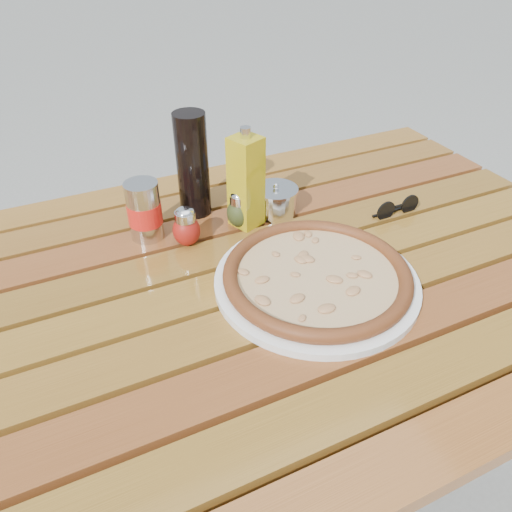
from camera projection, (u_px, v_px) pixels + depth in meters
name	position (u px, v px, depth m)	size (l,w,h in m)	color
ground	(259.00, 492.00, 1.35)	(60.00, 60.00, 0.00)	slate
table	(260.00, 306.00, 0.95)	(1.40, 0.90, 0.75)	#341F0C
plate	(316.00, 282.00, 0.88)	(0.36, 0.36, 0.01)	white
pizza	(317.00, 275.00, 0.87)	(0.36, 0.36, 0.03)	beige
pepper_shaker	(186.00, 227.00, 0.96)	(0.06, 0.06, 0.08)	#A31B12
oregano_shaker	(240.00, 209.00, 1.02)	(0.07, 0.07, 0.08)	#3A441B
dark_bottle	(193.00, 165.00, 1.02)	(0.07, 0.07, 0.22)	black
soda_can	(144.00, 211.00, 0.97)	(0.07, 0.07, 0.12)	silver
olive_oil_cruet	(246.00, 182.00, 0.99)	(0.07, 0.07, 0.21)	#AE9912
parmesan_tin	(275.00, 200.00, 1.06)	(0.10, 0.10, 0.07)	silver
sunglasses	(397.00, 208.00, 1.07)	(0.11, 0.02, 0.04)	black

